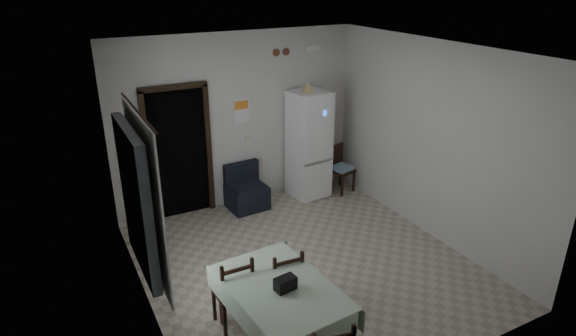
# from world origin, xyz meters

# --- Properties ---
(ground) EXTENTS (4.50, 4.50, 0.00)m
(ground) POSITION_xyz_m (0.00, 0.00, 0.00)
(ground) COLOR #A79C88
(ground) RESTS_ON ground
(ceiling) EXTENTS (4.20, 4.50, 0.02)m
(ceiling) POSITION_xyz_m (0.00, 0.00, 2.90)
(ceiling) COLOR white
(ceiling) RESTS_ON ground
(wall_back) EXTENTS (4.20, 0.02, 2.90)m
(wall_back) POSITION_xyz_m (0.00, 2.25, 1.45)
(wall_back) COLOR beige
(wall_back) RESTS_ON ground
(wall_front) EXTENTS (4.20, 0.02, 2.90)m
(wall_front) POSITION_xyz_m (0.00, -2.25, 1.45)
(wall_front) COLOR beige
(wall_front) RESTS_ON ground
(wall_left) EXTENTS (0.02, 4.50, 2.90)m
(wall_left) POSITION_xyz_m (-2.10, 0.00, 1.45)
(wall_left) COLOR beige
(wall_left) RESTS_ON ground
(wall_right) EXTENTS (0.02, 4.50, 2.90)m
(wall_right) POSITION_xyz_m (2.10, 0.00, 1.45)
(wall_right) COLOR beige
(wall_right) RESTS_ON ground
(doorway) EXTENTS (1.06, 0.52, 2.22)m
(doorway) POSITION_xyz_m (-1.05, 2.45, 1.06)
(doorway) COLOR black
(doorway) RESTS_ON ground
(window_recess) EXTENTS (0.10, 1.20, 1.60)m
(window_recess) POSITION_xyz_m (-2.15, -0.20, 1.55)
(window_recess) COLOR silver
(window_recess) RESTS_ON ground
(curtain) EXTENTS (0.02, 1.45, 1.85)m
(curtain) POSITION_xyz_m (-2.04, -0.20, 1.55)
(curtain) COLOR silver
(curtain) RESTS_ON ground
(curtain_rod) EXTENTS (0.02, 1.60, 0.02)m
(curtain_rod) POSITION_xyz_m (-2.03, -0.20, 2.50)
(curtain_rod) COLOR black
(curtain_rod) RESTS_ON ground
(calendar) EXTENTS (0.28, 0.02, 0.40)m
(calendar) POSITION_xyz_m (0.05, 2.24, 1.62)
(calendar) COLOR white
(calendar) RESTS_ON ground
(calendar_image) EXTENTS (0.24, 0.01, 0.14)m
(calendar_image) POSITION_xyz_m (0.05, 2.23, 1.72)
(calendar_image) COLOR orange
(calendar_image) RESTS_ON ground
(light_switch) EXTENTS (0.08, 0.02, 0.12)m
(light_switch) POSITION_xyz_m (0.15, 2.24, 1.10)
(light_switch) COLOR beige
(light_switch) RESTS_ON ground
(vent_left) EXTENTS (0.12, 0.03, 0.12)m
(vent_left) POSITION_xyz_m (0.70, 2.23, 2.52)
(vent_left) COLOR brown
(vent_left) RESTS_ON ground
(vent_right) EXTENTS (0.12, 0.03, 0.12)m
(vent_right) POSITION_xyz_m (0.88, 2.23, 2.52)
(vent_right) COLOR brown
(vent_right) RESTS_ON ground
(emergency_light) EXTENTS (0.25, 0.07, 0.09)m
(emergency_light) POSITION_xyz_m (1.35, 2.21, 2.55)
(emergency_light) COLOR white
(emergency_light) RESTS_ON ground
(fridge) EXTENTS (0.68, 0.68, 1.89)m
(fridge) POSITION_xyz_m (1.17, 1.93, 0.94)
(fridge) COLOR white
(fridge) RESTS_ON ground
(tan_cone) EXTENTS (0.22, 0.22, 0.17)m
(tan_cone) POSITION_xyz_m (1.12, 1.92, 1.97)
(tan_cone) COLOR tan
(tan_cone) RESTS_ON fridge
(navy_seat) EXTENTS (0.66, 0.64, 0.75)m
(navy_seat) POSITION_xyz_m (-0.03, 1.93, 0.38)
(navy_seat) COLOR black
(navy_seat) RESTS_ON ground
(corner_chair) EXTENTS (0.45, 0.45, 0.86)m
(corner_chair) POSITION_xyz_m (1.76, 1.75, 0.43)
(corner_chair) COLOR black
(corner_chair) RESTS_ON ground
(dining_table) EXTENTS (1.08, 1.54, 0.76)m
(dining_table) POSITION_xyz_m (-1.00, -1.23, 0.38)
(dining_table) COLOR #A9BFA3
(dining_table) RESTS_ON ground
(black_bag) EXTENTS (0.23, 0.16, 0.14)m
(black_bag) POSITION_xyz_m (-0.98, -1.30, 0.83)
(black_bag) COLOR black
(black_bag) RESTS_ON dining_table
(dining_chair_far_left) EXTENTS (0.40, 0.40, 0.93)m
(dining_chair_far_left) POSITION_xyz_m (-1.32, -0.69, 0.47)
(dining_chair_far_left) COLOR black
(dining_chair_far_left) RESTS_ON ground
(dining_chair_far_right) EXTENTS (0.41, 0.41, 0.89)m
(dining_chair_far_right) POSITION_xyz_m (-0.74, -0.77, 0.45)
(dining_chair_far_right) COLOR black
(dining_chair_far_right) RESTS_ON ground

